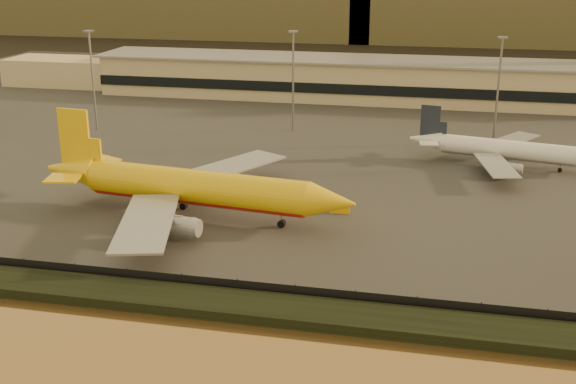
# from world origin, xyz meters

# --- Properties ---
(ground) EXTENTS (900.00, 900.00, 0.00)m
(ground) POSITION_xyz_m (0.00, 0.00, 0.00)
(ground) COLOR black
(ground) RESTS_ON ground
(embankment) EXTENTS (320.00, 7.00, 1.40)m
(embankment) POSITION_xyz_m (0.00, -17.00, 0.70)
(embankment) COLOR black
(embankment) RESTS_ON ground
(tarmac) EXTENTS (320.00, 220.00, 0.20)m
(tarmac) POSITION_xyz_m (0.00, 95.00, 0.10)
(tarmac) COLOR #2D2D2D
(tarmac) RESTS_ON ground
(perimeter_fence) EXTENTS (300.00, 0.05, 2.20)m
(perimeter_fence) POSITION_xyz_m (0.00, -13.00, 1.30)
(perimeter_fence) COLOR black
(perimeter_fence) RESTS_ON tarmac
(terminal_building) EXTENTS (202.00, 25.00, 12.60)m
(terminal_building) POSITION_xyz_m (-14.52, 125.55, 6.25)
(terminal_building) COLOR tan
(terminal_building) RESTS_ON tarmac
(apron_light_masts) EXTENTS (152.20, 12.20, 25.40)m
(apron_light_masts) POSITION_xyz_m (15.00, 75.00, 15.70)
(apron_light_masts) COLOR slate
(apron_light_masts) RESTS_ON tarmac
(dhl_cargo_jet) EXTENTS (58.91, 57.30, 17.59)m
(dhl_cargo_jet) POSITION_xyz_m (-14.19, 14.69, 5.45)
(dhl_cargo_jet) COLOR #E5B50C
(dhl_cargo_jet) RESTS_ON tarmac
(white_narrowbody_jet) EXTENTS (41.34, 39.78, 11.93)m
(white_narrowbody_jet) POSITION_xyz_m (41.09, 58.58, 3.76)
(white_narrowbody_jet) COLOR white
(white_narrowbody_jet) RESTS_ON tarmac
(gse_vehicle_yellow) EXTENTS (3.72, 1.94, 1.61)m
(gse_vehicle_yellow) POSITION_xyz_m (10.82, 22.08, 1.01)
(gse_vehicle_yellow) COLOR #E5B50C
(gse_vehicle_yellow) RESTS_ON tarmac
(gse_vehicle_white) EXTENTS (4.38, 2.45, 1.87)m
(gse_vehicle_white) POSITION_xyz_m (-6.84, 33.09, 1.14)
(gse_vehicle_white) COLOR white
(gse_vehicle_white) RESTS_ON tarmac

